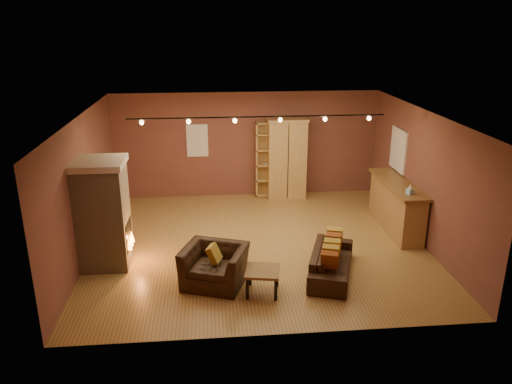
{
  "coord_description": "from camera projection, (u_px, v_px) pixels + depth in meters",
  "views": [
    {
      "loc": [
        -0.97,
        -9.69,
        4.58
      ],
      "look_at": [
        -0.03,
        0.2,
        1.12
      ],
      "focal_mm": 35.0,
      "sensor_mm": 36.0,
      "label": 1
    }
  ],
  "objects": [
    {
      "name": "floor",
      "position": [
        258.0,
        244.0,
        10.7
      ],
      "size": [
        7.0,
        7.0,
        0.0
      ],
      "primitive_type": "plane",
      "color": "olive",
      "rests_on": "ground"
    },
    {
      "name": "back_window",
      "position": [
        197.0,
        141.0,
        13.12
      ],
      "size": [
        0.56,
        0.04,
        0.86
      ],
      "primitive_type": "cube",
      "color": "white",
      "rests_on": "back_wall"
    },
    {
      "name": "back_wall",
      "position": [
        246.0,
        145.0,
        13.3
      ],
      "size": [
        7.0,
        0.02,
        2.8
      ],
      "primitive_type": "cube",
      "color": "brown",
      "rests_on": "floor"
    },
    {
      "name": "left_wall",
      "position": [
        84.0,
        187.0,
        9.93
      ],
      "size": [
        0.02,
        6.5,
        2.8
      ],
      "primitive_type": "cube",
      "color": "brown",
      "rests_on": "floor"
    },
    {
      "name": "right_wall",
      "position": [
        423.0,
        178.0,
        10.56
      ],
      "size": [
        0.02,
        6.5,
        2.8
      ],
      "primitive_type": "cube",
      "color": "brown",
      "rests_on": "floor"
    },
    {
      "name": "coffee_table",
      "position": [
        263.0,
        273.0,
        8.7
      ],
      "size": [
        0.68,
        0.68,
        0.44
      ],
      "rotation": [
        0.0,
        0.0,
        -0.19
      ],
      "color": "brown",
      "rests_on": "floor"
    },
    {
      "name": "right_window",
      "position": [
        398.0,
        150.0,
        11.79
      ],
      "size": [
        0.05,
        0.9,
        1.0
      ],
      "primitive_type": "cube",
      "color": "white",
      "rests_on": "right_wall"
    },
    {
      "name": "armchair",
      "position": [
        214.0,
        260.0,
        8.96
      ],
      "size": [
        1.28,
        1.04,
        0.96
      ],
      "rotation": [
        0.0,
        0.0,
        -0.35
      ],
      "color": "black",
      "rests_on": "floor"
    },
    {
      "name": "ceiling",
      "position": [
        259.0,
        115.0,
        9.78
      ],
      "size": [
        7.0,
        7.0,
        0.0
      ],
      "primitive_type": "plane",
      "rotation": [
        3.14,
        0.0,
        0.0
      ],
      "color": "brown",
      "rests_on": "back_wall"
    },
    {
      "name": "bookcase",
      "position": [
        271.0,
        158.0,
        13.37
      ],
      "size": [
        0.84,
        0.32,
        2.04
      ],
      "color": "tan",
      "rests_on": "floor"
    },
    {
      "name": "bar_counter",
      "position": [
        396.0,
        206.0,
        11.31
      ],
      "size": [
        0.62,
        2.34,
        1.12
      ],
      "color": "#AD834F",
      "rests_on": "floor"
    },
    {
      "name": "loveseat",
      "position": [
        332.0,
        257.0,
        9.33
      ],
      "size": [
        1.07,
        1.87,
        0.75
      ],
      "rotation": [
        0.0,
        0.0,
        1.25
      ],
      "color": "black",
      "rests_on": "floor"
    },
    {
      "name": "tissue_box",
      "position": [
        410.0,
        190.0,
        10.38
      ],
      "size": [
        0.17,
        0.17,
        0.23
      ],
      "rotation": [
        0.0,
        0.0,
        0.39
      ],
      "color": "#91D0E8",
      "rests_on": "bar_counter"
    },
    {
      "name": "fireplace",
      "position": [
        103.0,
        214.0,
        9.52
      ],
      "size": [
        1.01,
        0.98,
        2.12
      ],
      "color": "tan",
      "rests_on": "floor"
    },
    {
      "name": "track_rail",
      "position": [
        258.0,
        118.0,
        10.01
      ],
      "size": [
        5.2,
        0.09,
        0.13
      ],
      "color": "black",
      "rests_on": "ceiling"
    },
    {
      "name": "armoire",
      "position": [
        287.0,
        158.0,
        13.24
      ],
      "size": [
        1.06,
        0.6,
        2.15
      ],
      "color": "tan",
      "rests_on": "floor"
    }
  ]
}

